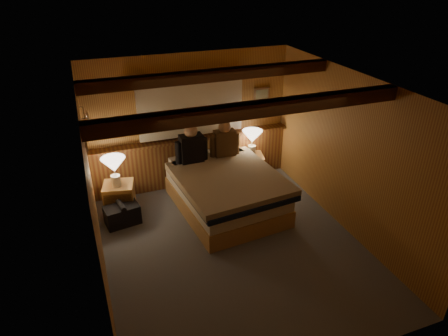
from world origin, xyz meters
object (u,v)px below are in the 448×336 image
lamp_left (114,166)px  lamp_right (252,138)px  nightstand_right (250,168)px  person_right (225,141)px  duffel_bag (122,214)px  nightstand_left (120,198)px  bed (226,190)px  person_left (191,146)px

lamp_left → lamp_right: size_ratio=1.03×
nightstand_right → person_right: person_right is taller
nightstand_right → duffel_bag: bearing=-154.2°
lamp_right → person_right: 0.62m
nightstand_left → lamp_left: (-0.02, -0.04, 0.61)m
nightstand_left → nightstand_right: bearing=18.0°
bed → person_right: bearing=66.1°
bed → duffel_bag: (-1.68, 0.17, -0.19)m
nightstand_left → duffel_bag: (-0.02, -0.35, -0.10)m
person_left → duffel_bag: (-1.29, -0.44, -0.79)m
lamp_left → duffel_bag: bearing=-89.0°
lamp_left → person_right: person_right is taller
nightstand_left → lamp_left: lamp_left is taller
lamp_right → person_left: bearing=-170.8°
duffel_bag → nightstand_right: bearing=4.2°
lamp_right → nightstand_right: bearing=-138.5°
nightstand_left → person_right: 2.01m
person_right → person_left: bearing=-173.9°
nightstand_left → person_left: (1.28, 0.09, 0.69)m
nightstand_right → duffel_bag: size_ratio=0.94×
bed → nightstand_left: bearing=157.2°
lamp_right → duffel_bag: lamp_right is taller
nightstand_right → lamp_right: 0.59m
nightstand_left → lamp_right: 2.57m
nightstand_left → lamp_left: size_ratio=1.11×
bed → lamp_right: size_ratio=4.43×
nightstand_left → duffel_bag: size_ratio=0.97×
nightstand_left → lamp_right: size_ratio=1.15×
nightstand_right → lamp_right: lamp_right is taller
lamp_left → person_left: size_ratio=0.72×
lamp_right → person_left: 1.22m
duffel_bag → nightstand_left: bearing=77.9°
person_left → person_right: 0.61m
nightstand_right → lamp_left: lamp_left is taller
lamp_left → lamp_right: 2.52m
lamp_left → duffel_bag: 0.77m
bed → person_left: 0.94m
lamp_left → nightstand_right: bearing=6.9°
bed → lamp_left: (-1.69, 0.48, 0.52)m
lamp_right → lamp_left: bearing=-172.5°
bed → lamp_left: lamp_left is taller
person_left → person_right: size_ratio=1.06×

